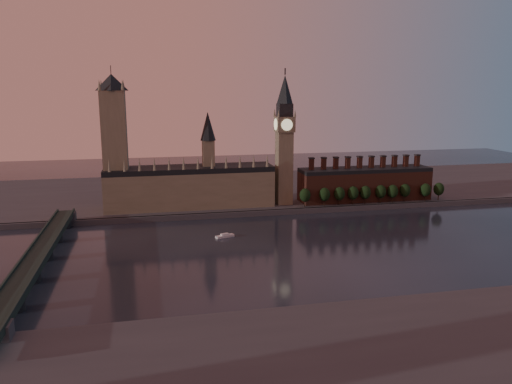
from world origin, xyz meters
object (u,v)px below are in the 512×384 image
big_ben (284,138)px  river_boat (225,236)px  westminster_bridge (38,259)px  victoria_tower (115,138)px

big_ben → river_boat: (-59.14, -70.71, -55.87)m
river_boat → westminster_bridge: bearing=-177.7°
victoria_tower → westminster_bridge: victoria_tower is taller
victoria_tower → big_ben: victoria_tower is taller
victoria_tower → big_ben: (130.00, -5.00, -2.26)m
big_ben → river_boat: 107.79m
westminster_bridge → victoria_tower: bearing=73.4°
westminster_bridge → river_boat: (105.86, 41.99, -6.48)m
big_ben → westminster_bridge: bearing=-145.7°
victoria_tower → river_boat: victoria_tower is taller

